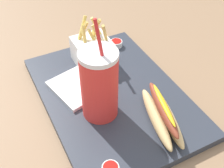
{
  "coord_description": "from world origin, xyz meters",
  "views": [
    {
      "loc": [
        0.46,
        -0.23,
        0.53
      ],
      "look_at": [
        0.0,
        0.0,
        0.05
      ],
      "focal_mm": 46.62,
      "sensor_mm": 36.0,
      "label": 1
    }
  ],
  "objects_px": {
    "hot_dog_1": "(162,114)",
    "fries_basket": "(92,51)",
    "soda_cup": "(99,84)",
    "napkin_stack": "(80,85)",
    "ketchup_cup_2": "(116,43)"
  },
  "relations": [
    {
      "from": "soda_cup",
      "to": "napkin_stack",
      "type": "bearing_deg",
      "value": -174.64
    },
    {
      "from": "soda_cup",
      "to": "napkin_stack",
      "type": "xyz_separation_m",
      "value": [
        -0.1,
        -0.01,
        -0.08
      ]
    },
    {
      "from": "napkin_stack",
      "to": "soda_cup",
      "type": "bearing_deg",
      "value": 5.36
    },
    {
      "from": "ketchup_cup_2",
      "to": "napkin_stack",
      "type": "bearing_deg",
      "value": -54.56
    },
    {
      "from": "fries_basket",
      "to": "ketchup_cup_2",
      "type": "xyz_separation_m",
      "value": [
        -0.04,
        0.09,
        -0.03
      ]
    },
    {
      "from": "fries_basket",
      "to": "ketchup_cup_2",
      "type": "height_order",
      "value": "fries_basket"
    },
    {
      "from": "hot_dog_1",
      "to": "napkin_stack",
      "type": "distance_m",
      "value": 0.22
    },
    {
      "from": "soda_cup",
      "to": "napkin_stack",
      "type": "relative_size",
      "value": 1.89
    },
    {
      "from": "fries_basket",
      "to": "napkin_stack",
      "type": "height_order",
      "value": "fries_basket"
    },
    {
      "from": "hot_dog_1",
      "to": "ketchup_cup_2",
      "type": "xyz_separation_m",
      "value": [
        -0.31,
        0.05,
        -0.01
      ]
    },
    {
      "from": "fries_basket",
      "to": "hot_dog_1",
      "type": "bearing_deg",
      "value": 9.99
    },
    {
      "from": "soda_cup",
      "to": "napkin_stack",
      "type": "distance_m",
      "value": 0.13
    },
    {
      "from": "hot_dog_1",
      "to": "fries_basket",
      "type": "bearing_deg",
      "value": -170.01
    },
    {
      "from": "soda_cup",
      "to": "hot_dog_1",
      "type": "relative_size",
      "value": 1.29
    },
    {
      "from": "hot_dog_1",
      "to": "ketchup_cup_2",
      "type": "bearing_deg",
      "value": 171.34
    }
  ]
}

